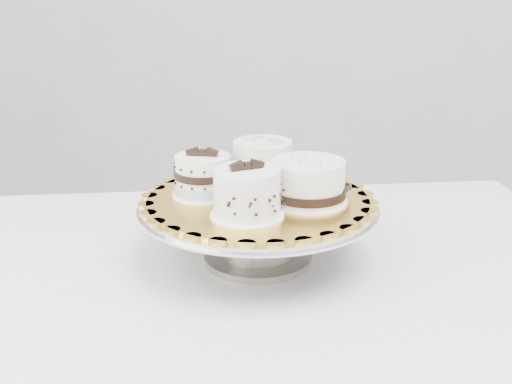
# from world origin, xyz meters

# --- Properties ---
(table) EXTENTS (1.43, 1.08, 0.75)m
(table) POSITION_xyz_m (-0.07, 0.17, 0.68)
(table) COLOR white
(table) RESTS_ON floor
(cake_stand) EXTENTS (0.39, 0.39, 0.11)m
(cake_stand) POSITION_xyz_m (-0.03, 0.23, 0.82)
(cake_stand) COLOR gray
(cake_stand) RESTS_ON table
(cake_board) EXTENTS (0.44, 0.44, 0.01)m
(cake_board) POSITION_xyz_m (-0.03, 0.23, 0.86)
(cake_board) COLOR gold
(cake_board) RESTS_ON cake_stand
(cake_swirl) EXTENTS (0.14, 0.14, 0.09)m
(cake_swirl) POSITION_xyz_m (-0.04, 0.15, 0.90)
(cake_swirl) COLOR white
(cake_swirl) RESTS_ON cake_board
(cake_banded) EXTENTS (0.10, 0.10, 0.08)m
(cake_banded) POSITION_xyz_m (-0.12, 0.24, 0.89)
(cake_banded) COLOR white
(cake_banded) RESTS_ON cake_board
(cake_dots) EXTENTS (0.12, 0.12, 0.08)m
(cake_dots) POSITION_xyz_m (-0.03, 0.31, 0.90)
(cake_dots) COLOR white
(cake_dots) RESTS_ON cake_board
(cake_ribbon) EXTENTS (0.15, 0.15, 0.07)m
(cake_ribbon) POSITION_xyz_m (0.05, 0.22, 0.89)
(cake_ribbon) COLOR white
(cake_ribbon) RESTS_ON cake_board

